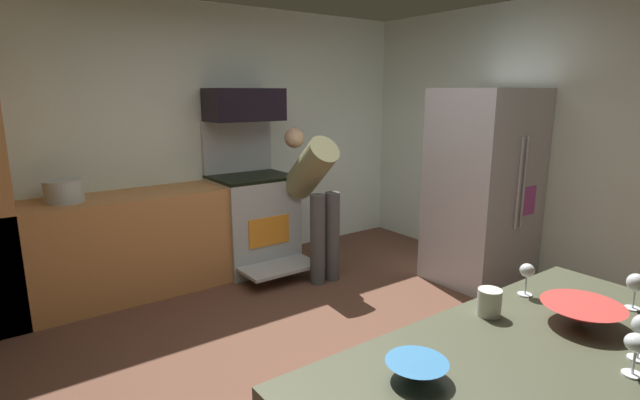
{
  "coord_description": "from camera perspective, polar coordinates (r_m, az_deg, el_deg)",
  "views": [
    {
      "loc": [
        -1.8,
        -2.25,
        1.76
      ],
      "look_at": [
        0.06,
        0.3,
        1.05
      ],
      "focal_mm": 26.98,
      "sensor_mm": 36.0,
      "label": 1
    }
  ],
  "objects": [
    {
      "name": "ground_plane",
      "position": [
        3.38,
        2.34,
        -18.89
      ],
      "size": [
        5.2,
        4.8,
        0.02
      ],
      "primitive_type": "cube",
      "color": "brown"
    },
    {
      "name": "wall_back",
      "position": [
        4.95,
        -14.7,
        6.93
      ],
      "size": [
        5.2,
        0.12,
        2.6
      ],
      "primitive_type": "cube",
      "color": "silver",
      "rests_on": "ground"
    },
    {
      "name": "wall_right",
      "position": [
        4.91,
        26.56,
        5.97
      ],
      "size": [
        0.12,
        4.8,
        2.6
      ],
      "primitive_type": "cube",
      "color": "silver",
      "rests_on": "ground"
    },
    {
      "name": "lower_cabinet_run",
      "position": [
        4.52,
        -23.06,
        -5.23
      ],
      "size": [
        2.4,
        0.6,
        0.9
      ],
      "primitive_type": "cube",
      "color": "#C17E45",
      "rests_on": "ground"
    },
    {
      "name": "oven_range",
      "position": [
        4.93,
        -7.99,
        -2.2
      ],
      "size": [
        0.76,
        1.02,
        1.48
      ],
      "color": "#AFB4B7",
      "rests_on": "ground"
    },
    {
      "name": "microwave",
      "position": [
        4.85,
        -8.95,
        11.11
      ],
      "size": [
        0.74,
        0.38,
        0.32
      ],
      "primitive_type": "cube",
      "color": "black",
      "rests_on": "oven_range"
    },
    {
      "name": "refrigerator",
      "position": [
        4.74,
        18.81,
        1.51
      ],
      "size": [
        0.89,
        0.76,
        1.79
      ],
      "color": "#BAB8BF",
      "rests_on": "ground"
    },
    {
      "name": "person_cook",
      "position": [
        4.54,
        -0.69,
        1.25
      ],
      "size": [
        0.31,
        0.71,
        1.42
      ],
      "color": "#494949",
      "rests_on": "ground"
    },
    {
      "name": "mixing_bowl_large",
      "position": [
        1.58,
        11.38,
        -19.17
      ],
      "size": [
        0.19,
        0.19,
        0.06
      ],
      "primitive_type": "cone",
      "rotation": [
        3.14,
        0.0,
        0.0
      ],
      "color": "teal",
      "rests_on": "counter_island"
    },
    {
      "name": "mixing_bowl_small",
      "position": [
        2.11,
        28.62,
        -11.82
      ],
      "size": [
        0.3,
        0.3,
        0.08
      ],
      "primitive_type": "cone",
      "rotation": [
        3.14,
        0.0,
        0.0
      ],
      "color": "#C93A35",
      "rests_on": "counter_island"
    },
    {
      "name": "wine_glass_near",
      "position": [
        2.33,
        33.38,
        -8.34
      ],
      "size": [
        0.07,
        0.07,
        0.15
      ],
      "color": "silver",
      "rests_on": "counter_island"
    },
    {
      "name": "wine_glass_far",
      "position": [
        1.82,
        33.43,
        -14.2
      ],
      "size": [
        0.07,
        0.07,
        0.14
      ],
      "color": "silver",
      "rests_on": "counter_island"
    },
    {
      "name": "wine_glass_extra",
      "position": [
        2.26,
        23.34,
        -7.92
      ],
      "size": [
        0.06,
        0.06,
        0.14
      ],
      "color": "silver",
      "rests_on": "counter_island"
    },
    {
      "name": "mug_coffee",
      "position": [
        2.04,
        19.44,
        -11.38
      ],
      "size": [
        0.09,
        0.09,
        0.11
      ],
      "primitive_type": "cylinder",
      "color": "silver",
      "rests_on": "counter_island"
    },
    {
      "name": "stock_pot",
      "position": [
        4.33,
        -28.12,
        0.93
      ],
      "size": [
        0.3,
        0.3,
        0.18
      ],
      "primitive_type": "cylinder",
      "color": "#B4B9B8",
      "rests_on": "lower_cabinet_run"
    }
  ]
}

